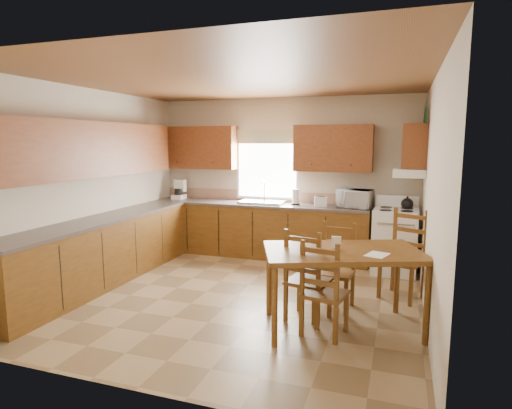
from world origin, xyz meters
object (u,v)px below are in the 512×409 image
(chair_near_left, at_px, (308,275))
(chair_far_left, at_px, (335,267))
(microwave, at_px, (355,199))
(chair_near_right, at_px, (325,287))
(dining_table, at_px, (342,290))
(chair_far_right, at_px, (403,255))
(stove, at_px, (395,242))

(chair_near_left, height_order, chair_far_left, chair_near_left)
(microwave, relative_size, chair_near_right, 0.49)
(microwave, relative_size, chair_near_left, 0.47)
(dining_table, distance_m, chair_far_right, 1.30)
(chair_near_right, bearing_deg, microwave, -79.36)
(dining_table, relative_size, chair_far_left, 1.59)
(stove, bearing_deg, dining_table, -100.43)
(chair_far_right, bearing_deg, microwave, 142.44)
(chair_near_left, bearing_deg, chair_far_left, -105.17)
(chair_near_right, relative_size, chair_far_right, 0.89)
(microwave, relative_size, chair_far_right, 0.44)
(chair_near_right, height_order, chair_far_right, chair_far_right)
(microwave, distance_m, dining_table, 2.59)
(stove, xyz_separation_m, microwave, (-0.63, 0.25, 0.59))
(microwave, bearing_deg, dining_table, -77.59)
(dining_table, relative_size, chair_near_left, 1.55)
(dining_table, height_order, chair_near_left, chair_near_left)
(dining_table, distance_m, chair_near_left, 0.40)
(chair_near_left, xyz_separation_m, chair_near_right, (0.23, -0.29, -0.02))
(chair_near_left, relative_size, chair_far_left, 1.03)
(dining_table, height_order, chair_near_right, chair_near_right)
(stove, xyz_separation_m, chair_near_right, (-0.63, -2.45, 0.02))
(stove, relative_size, microwave, 1.94)
(microwave, bearing_deg, chair_near_left, -86.40)
(stove, xyz_separation_m, chair_near_left, (-0.87, -2.16, 0.04))
(dining_table, relative_size, chair_near_right, 1.60)
(stove, distance_m, chair_far_left, 1.83)
(chair_near_left, relative_size, chair_near_right, 1.04)
(chair_near_left, xyz_separation_m, chair_far_left, (0.22, 0.44, -0.01))
(microwave, distance_m, chair_near_left, 2.48)
(chair_near_right, xyz_separation_m, chair_far_right, (0.74, 1.33, 0.06))
(dining_table, bearing_deg, chair_near_right, -148.23)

